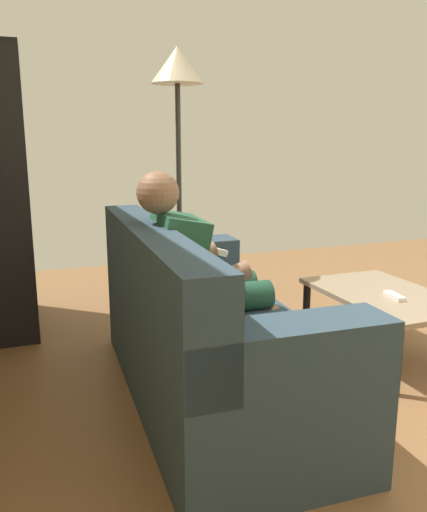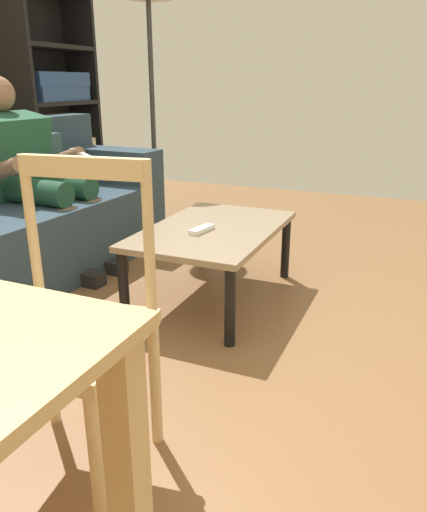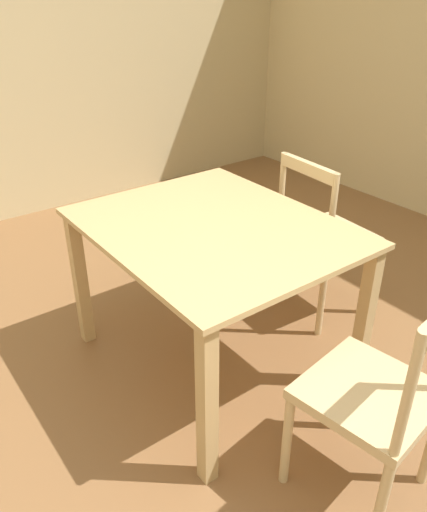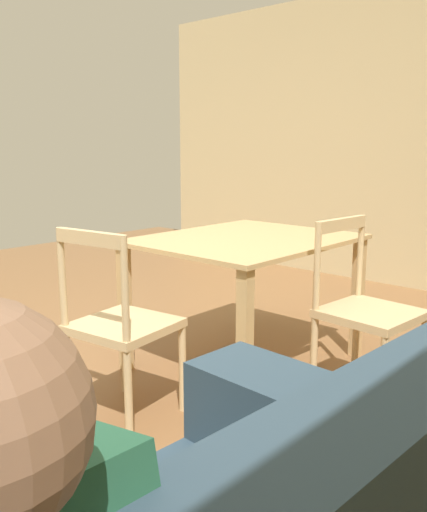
% 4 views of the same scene
% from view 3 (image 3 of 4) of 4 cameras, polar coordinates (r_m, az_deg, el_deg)
% --- Properties ---
extents(ground_plane, '(8.65, 8.65, 0.00)m').
position_cam_3_polar(ground_plane, '(2.11, 11.22, -26.17)').
color(ground_plane, brown).
extents(dining_table, '(1.19, 0.97, 0.76)m').
position_cam_3_polar(dining_table, '(2.29, 0.00, 0.95)').
color(dining_table, tan).
rests_on(dining_table, ground_plane).
extents(dining_chair_near_wall, '(0.45, 0.45, 0.92)m').
position_cam_3_polar(dining_chair_near_wall, '(2.84, 12.28, 2.04)').
color(dining_chair_near_wall, '#D1B27F').
rests_on(dining_chair_near_wall, ground_plane).
extents(dining_chair_facing_couch, '(0.47, 0.47, 0.92)m').
position_cam_3_polar(dining_chair_facing_couch, '(1.88, 17.84, -14.78)').
color(dining_chair_facing_couch, '#D1B27F').
rests_on(dining_chair_facing_couch, ground_plane).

